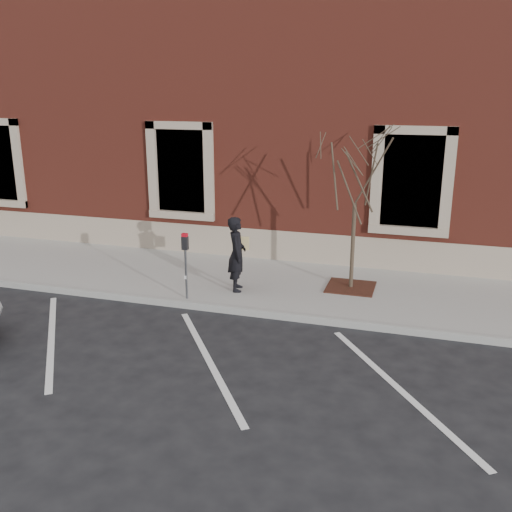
% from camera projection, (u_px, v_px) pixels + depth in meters
% --- Properties ---
extents(ground, '(120.00, 120.00, 0.00)m').
position_uv_depth(ground, '(248.00, 314.00, 11.91)').
color(ground, '#28282B').
rests_on(ground, ground).
extents(sidewalk_near, '(40.00, 3.50, 0.15)m').
position_uv_depth(sidewalk_near, '(270.00, 284.00, 13.49)').
color(sidewalk_near, '#999690').
rests_on(sidewalk_near, ground).
extents(curb_near, '(40.00, 0.12, 0.15)m').
position_uv_depth(curb_near, '(247.00, 312.00, 11.84)').
color(curb_near, '#9E9E99').
rests_on(curb_near, ground).
extents(parking_stripes, '(28.00, 4.40, 0.01)m').
position_uv_depth(parking_stripes, '(209.00, 360.00, 9.89)').
color(parking_stripes, silver).
rests_on(parking_stripes, ground).
extents(building_civic, '(40.00, 8.62, 8.00)m').
position_uv_depth(building_civic, '(323.00, 106.00, 17.87)').
color(building_civic, maroon).
rests_on(building_civic, ground).
extents(man, '(0.56, 0.70, 1.69)m').
position_uv_depth(man, '(237.00, 254.00, 12.67)').
color(man, black).
rests_on(man, sidewalk_near).
extents(parking_meter, '(0.13, 0.10, 1.46)m').
position_uv_depth(parking_meter, '(185.00, 254.00, 12.09)').
color(parking_meter, '#595B60').
rests_on(parking_meter, sidewalk_near).
extents(tree_grate, '(1.07, 1.07, 0.03)m').
position_uv_depth(tree_grate, '(351.00, 287.00, 13.05)').
color(tree_grate, '#471F16').
rests_on(tree_grate, sidewalk_near).
extents(sapling, '(2.13, 2.13, 3.56)m').
position_uv_depth(sapling, '(356.00, 179.00, 12.34)').
color(sapling, '#45342A').
rests_on(sapling, sidewalk_near).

